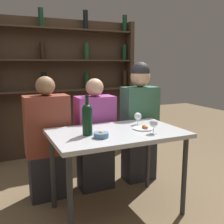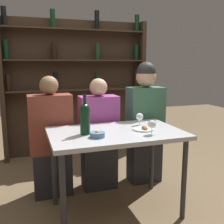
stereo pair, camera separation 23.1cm
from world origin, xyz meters
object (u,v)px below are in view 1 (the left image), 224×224
wine_glass_1 (154,124)px  seated_person_center (95,138)px  snack_bowl (101,135)px  food_plate_0 (144,128)px  seated_person_left (48,143)px  seated_person_right (139,123)px  wine_glass_0 (138,117)px  wine_bottle (87,118)px

wine_glass_1 → seated_person_center: (-0.25, 0.70, -0.28)m
snack_bowl → food_plate_0: bearing=11.6°
seated_person_left → seated_person_center: (0.49, 0.00, -0.01)m
snack_bowl → seated_person_right: (0.72, 0.63, -0.10)m
wine_glass_0 → seated_person_left: bearing=154.8°
food_plate_0 → seated_person_left: size_ratio=0.16×
wine_glass_1 → snack_bowl: size_ratio=1.02×
wine_bottle → wine_glass_0: wine_bottle is taller
wine_bottle → food_plate_0: size_ratio=1.73×
wine_glass_1 → seated_person_center: bearing=109.9°
wine_glass_0 → wine_glass_1: bearing=-97.0°
wine_bottle → food_plate_0: wine_bottle is taller
wine_bottle → seated_person_center: seated_person_center is taller
wine_bottle → seated_person_center: size_ratio=0.28×
wine_glass_1 → wine_glass_0: bearing=83.0°
wine_glass_1 → seated_person_center: 0.79m
wine_glass_0 → snack_bowl: (-0.48, -0.27, -0.06)m
seated_person_left → food_plate_0: bearing=-36.2°
seated_person_center → seated_person_right: (0.53, 0.00, 0.12)m
seated_person_center → seated_person_right: 0.54m
seated_person_center → wine_glass_0: bearing=-51.5°
food_plate_0 → snack_bowl: snack_bowl is taller
food_plate_0 → wine_glass_0: bearing=77.0°
food_plate_0 → seated_person_left: 0.94m
wine_glass_0 → snack_bowl: size_ratio=0.99×
wine_glass_1 → seated_person_right: bearing=68.2°
wine_glass_1 → seated_person_left: 1.05m
wine_bottle → wine_glass_0: (0.55, 0.15, -0.06)m
wine_glass_0 → seated_person_left: (-0.78, 0.37, -0.26)m
seated_person_center → seated_person_right: bearing=0.0°
wine_glass_0 → food_plate_0: (-0.04, -0.18, -0.07)m
wine_bottle → seated_person_right: 0.97m
seated_person_center → seated_person_right: seated_person_right is taller
snack_bowl → seated_person_left: bearing=115.3°
wine_glass_1 → seated_person_left: size_ratio=0.10×
wine_glass_0 → wine_bottle: bearing=-165.0°
snack_bowl → seated_person_left: seated_person_left is taller
food_plate_0 → seated_person_right: seated_person_right is taller
wine_glass_0 → seated_person_right: bearing=57.1°
wine_bottle → snack_bowl: (0.07, -0.12, -0.12)m
wine_glass_0 → seated_person_left: size_ratio=0.10×
seated_person_right → food_plate_0: bearing=-117.2°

